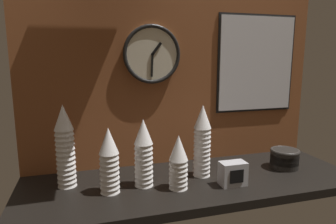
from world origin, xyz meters
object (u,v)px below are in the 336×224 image
wall_clock (152,54)px  cup_stack_center_left (144,153)px  bowl_stack_far_right (285,158)px  napkin_dispenser (233,174)px  cup_stack_left (109,160)px  cup_stack_center (178,162)px  cup_stack_center_right (202,141)px  menu_board (256,64)px  cup_stack_far_left (65,146)px

wall_clock → cup_stack_center_left: bearing=-112.4°
bowl_stack_far_right → napkin_dispenser: bearing=-162.2°
cup_stack_left → cup_stack_center: 0.30m
cup_stack_center → cup_stack_center_left: bearing=153.0°
cup_stack_center_left → cup_stack_center_right: size_ratio=0.88×
cup_stack_left → cup_stack_center_left: bearing=10.2°
wall_clock → menu_board: size_ratio=0.55×
cup_stack_left → cup_stack_center_left: 0.16m
wall_clock → menu_board: menu_board is taller
cup_stack_center_left → cup_stack_far_left: cup_stack_far_left is taller
cup_stack_center_right → napkin_dispenser: 0.21m
cup_stack_left → menu_board: menu_board is taller
menu_board → napkin_dispenser: bearing=-131.7°
cup_stack_center → cup_stack_left: bearing=171.5°
cup_stack_far_left → wall_clock: 0.61m
bowl_stack_far_right → menu_board: bearing=99.9°
cup_stack_left → cup_stack_far_left: cup_stack_far_left is taller
cup_stack_center_left → cup_stack_center: bearing=-27.0°
menu_board → napkin_dispenser: 0.69m
cup_stack_far_left → cup_stack_center_right: bearing=-4.9°
cup_stack_center_right → napkin_dispenser: size_ratio=2.97×
cup_stack_left → wall_clock: bearing=46.9°
cup_stack_center → wall_clock: wall_clock is taller
napkin_dispenser → cup_stack_far_left: bearing=164.7°
bowl_stack_far_right → wall_clock: (-0.65, 0.24, 0.53)m
cup_stack_far_left → napkin_dispenser: size_ratio=3.15×
cup_stack_center_left → cup_stack_center: 0.16m
napkin_dispenser → cup_stack_center_left: bearing=164.6°
wall_clock → cup_stack_center: bearing=-82.9°
cup_stack_left → bowl_stack_far_right: 0.92m
menu_board → napkin_dispenser: (-0.32, -0.36, -0.48)m
cup_stack_center_left → cup_stack_left: bearing=-169.8°
cup_stack_center_left → bowl_stack_far_right: (0.76, 0.01, -0.10)m
menu_board → cup_stack_center_left: bearing=-160.3°
napkin_dispenser → menu_board: bearing=48.3°
cup_stack_center → cup_stack_far_left: bearing=161.1°
cup_stack_far_left → napkin_dispenser: (0.72, -0.20, -0.13)m
cup_stack_left → napkin_dispenser: bearing=-8.3°
cup_stack_left → menu_board: (0.87, 0.28, 0.39)m
cup_stack_center_right → napkin_dispenser: (0.09, -0.14, -0.12)m
wall_clock → menu_board: (0.61, 0.01, -0.05)m
cup_stack_center_right → wall_clock: bearing=133.1°
cup_stack_center_left → wall_clock: 0.51m
bowl_stack_far_right → menu_board: (-0.04, 0.25, 0.48)m
cup_stack_center_right → napkin_dispenser: cup_stack_center_right is taller
menu_board → cup_stack_center_right: bearing=-152.3°
cup_stack_far_left → cup_stack_center: bearing=-18.9°
cup_stack_left → cup_stack_far_left: size_ratio=0.77×
cup_stack_center_right → menu_board: menu_board is taller
cup_stack_left → cup_stack_center: bearing=-8.5°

